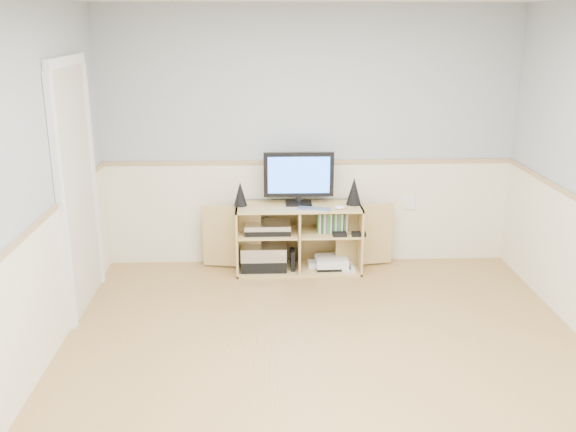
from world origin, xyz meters
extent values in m
cube|color=tan|center=(0.00, 0.00, -0.01)|extent=(4.00, 4.50, 0.02)
cube|color=#A2ABAF|center=(-2.01, 0.00, 1.25)|extent=(0.02, 4.50, 2.50)
cube|color=#A2ABAF|center=(0.00, 2.26, 1.25)|extent=(4.00, 0.02, 2.50)
cube|color=#A2ABAF|center=(0.00, -2.26, 1.25)|extent=(4.00, 0.02, 2.50)
cube|color=beige|center=(0.00, 2.24, 0.50)|extent=(4.00, 0.01, 1.00)
cube|color=tan|center=(0.00, 2.23, 1.02)|extent=(4.00, 0.02, 0.04)
cube|color=beige|center=(-1.98, 1.30, 1.00)|extent=(0.03, 0.82, 2.00)
cube|color=tan|center=(-0.11, 2.00, 0.01)|extent=(1.20, 0.45, 0.02)
cube|color=tan|center=(-0.11, 2.00, 0.64)|extent=(1.20, 0.45, 0.02)
cube|color=tan|center=(-0.70, 2.00, 0.33)|extent=(0.02, 0.45, 0.65)
cube|color=tan|center=(0.48, 2.00, 0.33)|extent=(0.02, 0.45, 0.65)
cube|color=tan|center=(-0.11, 2.21, 0.33)|extent=(1.20, 0.02, 0.65)
cube|color=tan|center=(-0.11, 2.00, 0.33)|extent=(0.02, 0.43, 0.61)
cube|color=tan|center=(-0.41, 2.00, 0.38)|extent=(0.57, 0.41, 0.02)
cube|color=tan|center=(0.19, 2.00, 0.38)|extent=(0.57, 0.41, 0.02)
cube|color=tan|center=(-0.76, 2.05, 0.33)|extent=(0.57, 0.12, 0.61)
cube|color=tan|center=(0.54, 2.05, 0.33)|extent=(0.57, 0.12, 0.61)
cube|color=black|center=(-0.11, 2.05, 0.66)|extent=(0.25, 0.18, 0.02)
cube|color=black|center=(-0.11, 2.05, 0.70)|extent=(0.05, 0.04, 0.06)
cube|color=black|center=(-0.11, 2.05, 0.94)|extent=(0.66, 0.05, 0.42)
cube|color=blue|center=(-0.11, 2.02, 0.94)|extent=(0.58, 0.01, 0.35)
cone|color=black|center=(-0.67, 2.02, 0.77)|extent=(0.13, 0.13, 0.23)
cone|color=black|center=(0.42, 2.02, 0.78)|extent=(0.14, 0.14, 0.26)
cube|color=silver|center=(0.02, 1.86, 0.66)|extent=(0.33, 0.19, 0.01)
ellipsoid|color=white|center=(0.27, 1.86, 0.67)|extent=(0.10, 0.07, 0.04)
cube|color=black|center=(-0.45, 2.00, 0.07)|extent=(0.44, 0.32, 0.11)
cube|color=silver|center=(-0.45, 2.00, 0.20)|extent=(0.44, 0.32, 0.13)
cube|color=black|center=(-0.41, 2.00, 0.42)|extent=(0.44, 0.30, 0.05)
cube|color=silver|center=(-0.41, 2.00, 0.46)|extent=(0.44, 0.30, 0.05)
cube|color=black|center=(-0.17, 1.95, 0.12)|extent=(0.04, 0.14, 0.20)
cube|color=white|center=(0.09, 2.03, 0.04)|extent=(0.22, 0.17, 0.05)
cube|color=black|center=(0.21, 1.98, 0.04)|extent=(0.31, 0.25, 0.03)
cube|color=white|center=(0.21, 1.98, 0.09)|extent=(0.32, 0.27, 0.08)
cube|color=white|center=(0.41, 1.90, 0.04)|extent=(0.04, 0.14, 0.03)
cube|color=white|center=(0.39, 2.06, 0.04)|extent=(0.09, 0.15, 0.03)
cube|color=#3F8C3F|center=(0.21, 1.98, 0.48)|extent=(0.28, 0.14, 0.19)
cube|color=white|center=(1.00, 2.23, 0.60)|extent=(0.12, 0.03, 0.12)
camera|label=1|loc=(-0.43, -3.86, 2.35)|focal=40.00mm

